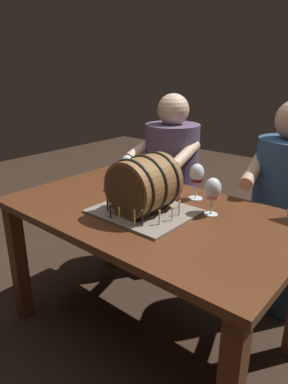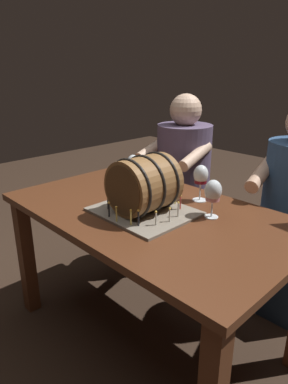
# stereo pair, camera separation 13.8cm
# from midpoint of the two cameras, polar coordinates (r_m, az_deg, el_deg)

# --- Properties ---
(ground_plane) EXTENTS (8.00, 8.00, 0.00)m
(ground_plane) POSITION_cam_midpoint_polar(r_m,az_deg,el_deg) (2.00, 2.95, -22.33)
(ground_plane) COLOR #332319
(dining_table) EXTENTS (1.38, 0.82, 0.72)m
(dining_table) POSITION_cam_midpoint_polar(r_m,az_deg,el_deg) (1.66, 3.33, -6.41)
(dining_table) COLOR #562D19
(dining_table) RESTS_ON ground
(barrel_cake) EXTENTS (0.43, 0.37, 0.27)m
(barrel_cake) POSITION_cam_midpoint_polar(r_m,az_deg,el_deg) (1.53, 2.59, 0.83)
(barrel_cake) COLOR gray
(barrel_cake) RESTS_ON dining_table
(wine_glass_empty) EXTENTS (0.07, 0.07, 0.20)m
(wine_glass_empty) POSITION_cam_midpoint_polar(r_m,az_deg,el_deg) (1.83, 5.28, 4.25)
(wine_glass_empty) COLOR white
(wine_glass_empty) RESTS_ON dining_table
(wine_glass_red) EXTENTS (0.07, 0.07, 0.18)m
(wine_glass_red) POSITION_cam_midpoint_polar(r_m,az_deg,el_deg) (1.71, 11.71, 2.51)
(wine_glass_red) COLOR white
(wine_glass_red) RESTS_ON dining_table
(wine_glass_amber) EXTENTS (0.08, 0.08, 0.19)m
(wine_glass_amber) POSITION_cam_midpoint_polar(r_m,az_deg,el_deg) (1.85, 0.33, 4.15)
(wine_glass_amber) COLOR white
(wine_glass_amber) RESTS_ON dining_table
(wine_glass_rose) EXTENTS (0.08, 0.08, 0.17)m
(wine_glass_rose) POSITION_cam_midpoint_polar(r_m,az_deg,el_deg) (1.53, 13.94, -0.11)
(wine_glass_rose) COLOR white
(wine_glass_rose) RESTS_ON dining_table
(person_seated_left) EXTENTS (0.44, 0.52, 1.19)m
(person_seated_left) POSITION_cam_midpoint_polar(r_m,az_deg,el_deg) (2.41, 8.03, 0.82)
(person_seated_left) COLOR #372D40
(person_seated_left) RESTS_ON ground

